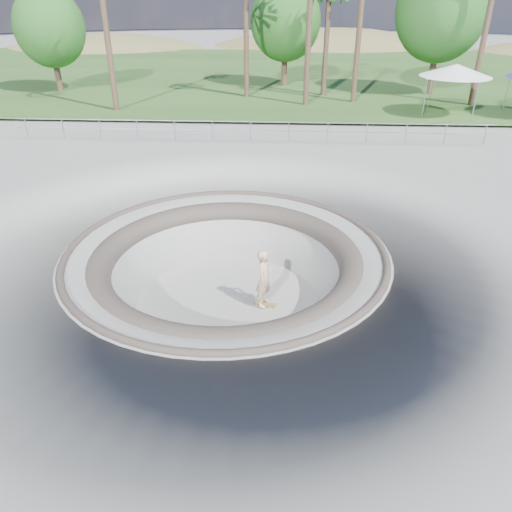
% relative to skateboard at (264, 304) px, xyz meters
% --- Properties ---
extents(ground, '(180.00, 180.00, 0.00)m').
position_rel_skateboard_xyz_m(ground, '(-1.24, 0.22, 1.84)').
color(ground, gray).
rests_on(ground, ground).
extents(skate_bowl, '(14.00, 14.00, 4.10)m').
position_rel_skateboard_xyz_m(skate_bowl, '(-1.24, 0.22, 0.01)').
color(skate_bowl, gray).
rests_on(skate_bowl, ground).
extents(grass_strip, '(180.00, 36.00, 0.12)m').
position_rel_skateboard_xyz_m(grass_strip, '(-1.24, 34.22, 2.06)').
color(grass_strip, '#2C5020').
rests_on(grass_strip, ground).
extents(distant_hills, '(103.20, 45.00, 28.60)m').
position_rel_skateboard_xyz_m(distant_hills, '(2.54, 57.39, -5.18)').
color(distant_hills, olive).
rests_on(distant_hills, ground).
extents(safety_railing, '(25.00, 0.06, 1.03)m').
position_rel_skateboard_xyz_m(safety_railing, '(-1.24, 12.22, 2.53)').
color(safety_railing, gray).
rests_on(safety_railing, ground).
extents(skateboard, '(0.77, 0.34, 0.08)m').
position_rel_skateboard_xyz_m(skateboard, '(0.00, 0.00, 0.00)').
color(skateboard, brown).
rests_on(skateboard, ground).
extents(skater, '(0.67, 0.83, 1.97)m').
position_rel_skateboard_xyz_m(skater, '(-0.00, -0.00, 1.00)').
color(skater, beige).
rests_on(skater, skateboard).
extents(canopy_white, '(5.55, 5.55, 2.99)m').
position_rel_skateboard_xyz_m(canopy_white, '(10.63, 18.22, 4.74)').
color(canopy_white, gray).
rests_on(canopy_white, ground).
extents(bushy_tree_left, '(5.03, 4.58, 7.26)m').
position_rel_skateboard_xyz_m(bushy_tree_left, '(-16.46, 24.54, 6.51)').
color(bushy_tree_left, brown).
rests_on(bushy_tree_left, ground).
extents(bushy_tree_mid, '(5.33, 4.84, 7.68)m').
position_rel_skateboard_xyz_m(bushy_tree_mid, '(0.40, 27.90, 6.77)').
color(bushy_tree_mid, brown).
rests_on(bushy_tree_mid, ground).
extents(bushy_tree_right, '(6.32, 5.75, 9.12)m').
position_rel_skateboard_xyz_m(bushy_tree_right, '(11.14, 25.12, 7.67)').
color(bushy_tree_right, brown).
rests_on(bushy_tree_right, ground).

